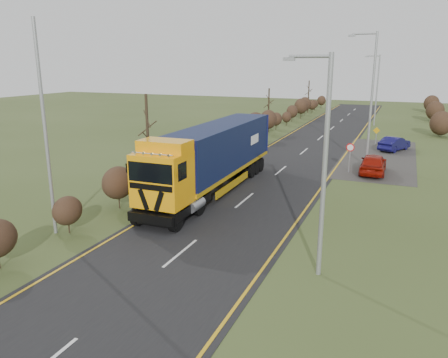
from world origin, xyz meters
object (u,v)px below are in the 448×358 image
car_red_hatchback (373,164)px  car_blue_sedan (394,144)px  speed_sign (350,152)px  streetlight_near (322,159)px  lorry (213,154)px

car_red_hatchback → car_blue_sedan: 9.92m
speed_sign → streetlight_near: bearing=-86.9°
car_blue_sedan → car_red_hatchback: bearing=107.0°
car_blue_sedan → streetlight_near: 27.58m
car_red_hatchback → car_blue_sedan: (1.15, 9.85, -0.10)m
lorry → streetlight_near: streetlight_near is taller
lorry → speed_sign: (7.25, 8.50, -0.89)m
car_blue_sedan → speed_sign: 10.52m
lorry → speed_sign: 11.20m
lorry → car_red_hatchback: lorry is taller
lorry → car_red_hatchback: bearing=43.8°
car_red_hatchback → streetlight_near: (-0.76, -17.39, 3.77)m
streetlight_near → car_blue_sedan: bearing=86.0°
car_blue_sedan → speed_sign: size_ratio=1.81×
car_red_hatchback → speed_sign: size_ratio=2.02×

